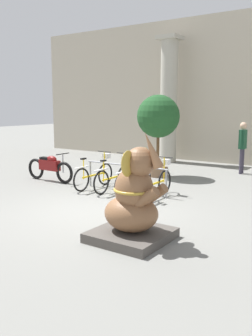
# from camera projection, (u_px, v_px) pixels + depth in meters

# --- Properties ---
(ground_plane) EXTENTS (60.00, 60.00, 0.00)m
(ground_plane) POSITION_uv_depth(u_px,v_px,m) (98.00, 211.00, 8.54)
(ground_plane) COLOR slate
(building_facade) EXTENTS (20.00, 0.20, 6.00)m
(building_facade) POSITION_uv_depth(u_px,v_px,m) (232.00, 90.00, 15.01)
(building_facade) COLOR #B2A893
(building_facade) RESTS_ON ground_plane
(column_left) EXTENTS (0.88, 0.88, 5.16)m
(column_left) POSITION_uv_depth(u_px,v_px,m) (169.00, 99.00, 15.56)
(column_left) COLOR #ADA899
(column_left) RESTS_ON ground_plane
(bike_rack) EXTENTS (2.65, 0.05, 0.77)m
(bike_rack) POSITION_uv_depth(u_px,v_px,m) (126.00, 171.00, 10.34)
(bike_rack) COLOR gray
(bike_rack) RESTS_ON ground_plane
(bicycle_0) EXTENTS (0.48, 1.75, 1.03)m
(bicycle_0) POSITION_uv_depth(u_px,v_px,m) (95.00, 174.00, 10.86)
(bicycle_0) COLOR black
(bicycle_0) RESTS_ON ground_plane
(bicycle_1) EXTENTS (0.48, 1.75, 1.03)m
(bicycle_1) POSITION_uv_depth(u_px,v_px,m) (114.00, 177.00, 10.50)
(bicycle_1) COLOR black
(bicycle_1) RESTS_ON ground_plane
(bicycle_2) EXTENTS (0.48, 1.75, 1.03)m
(bicycle_2) POSITION_uv_depth(u_px,v_px,m) (135.00, 179.00, 10.12)
(bicycle_2) COLOR black
(bicycle_2) RESTS_ON ground_plane
(bicycle_3) EXTENTS (0.48, 1.75, 1.03)m
(bicycle_3) POSITION_uv_depth(u_px,v_px,m) (155.00, 183.00, 9.69)
(bicycle_3) COLOR black
(bicycle_3) RESTS_ON ground_plane
(elephant_statue) EXTENTS (1.29, 1.29, 1.98)m
(elephant_statue) POSITION_uv_depth(u_px,v_px,m) (134.00, 204.00, 6.58)
(elephant_statue) COLOR #4C4742
(elephant_statue) RESTS_ON ground_plane
(motorcycle) EXTENTS (1.94, 0.55, 0.93)m
(motorcycle) POSITION_uv_depth(u_px,v_px,m) (50.00, 167.00, 11.80)
(motorcycle) COLOR black
(motorcycle) RESTS_ON ground_plane
(person_pedestrian) EXTENTS (0.24, 0.47, 1.80)m
(person_pedestrian) POSITION_uv_depth(u_px,v_px,m) (243.00, 143.00, 13.00)
(person_pedestrian) COLOR #383342
(person_pedestrian) RESTS_ON ground_plane
(potted_tree) EXTENTS (1.42, 1.42, 2.73)m
(potted_tree) POSITION_uv_depth(u_px,v_px,m) (158.00, 119.00, 12.41)
(potted_tree) COLOR brown
(potted_tree) RESTS_ON ground_plane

